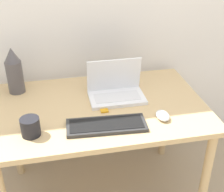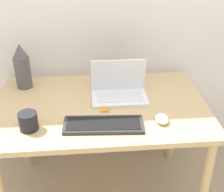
# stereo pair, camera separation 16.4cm
# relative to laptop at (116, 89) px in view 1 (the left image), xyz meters

# --- Properties ---
(desk) EXTENTS (1.19, 0.76, 0.71)m
(desk) POSITION_rel_laptop_xyz_m (-0.11, -0.08, -0.13)
(desk) COLOR tan
(desk) RESTS_ON ground_plane
(laptop) EXTENTS (0.32, 0.21, 0.22)m
(laptop) POSITION_rel_laptop_xyz_m (0.00, 0.00, 0.00)
(laptop) COLOR white
(laptop) RESTS_ON desk
(keyboard) EXTENTS (0.41, 0.18, 0.02)m
(keyboard) POSITION_rel_laptop_xyz_m (-0.11, -0.29, -0.04)
(keyboard) COLOR #2D2D2D
(keyboard) RESTS_ON desk
(mouse) EXTENTS (0.07, 0.10, 0.04)m
(mouse) POSITION_rel_laptop_xyz_m (0.19, -0.27, -0.03)
(mouse) COLOR silver
(mouse) RESTS_ON desk
(vase) EXTENTS (0.10, 0.10, 0.28)m
(vase) POSITION_rel_laptop_xyz_m (-0.57, 0.18, 0.09)
(vase) COLOR #514C4C
(vase) RESTS_ON desk
(mp3_player) EXTENTS (0.04, 0.05, 0.01)m
(mp3_player) POSITION_rel_laptop_xyz_m (-0.10, -0.14, -0.04)
(mp3_player) COLOR orange
(mp3_player) RESTS_ON desk
(mug) EXTENTS (0.09, 0.09, 0.09)m
(mug) POSITION_rel_laptop_xyz_m (-0.48, -0.28, -0.00)
(mug) COLOR black
(mug) RESTS_ON desk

